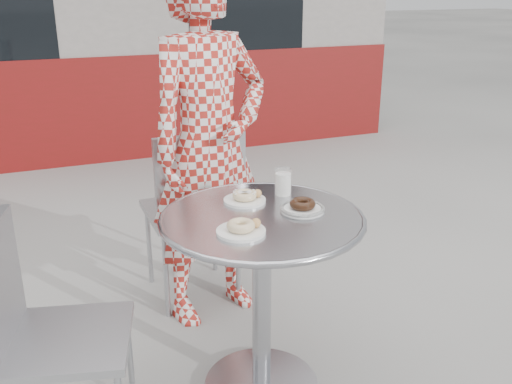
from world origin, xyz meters
name	(u,v)px	position (x,y,z in m)	size (l,w,h in m)	color
bistro_table	(262,262)	(0.05, -0.01, 0.60)	(0.79, 0.79, 0.80)	#B8B9BD
chair_far	(193,245)	(0.01, 0.88, 0.30)	(0.46, 0.46, 0.96)	#A4A6AB
chair_left	(70,383)	(-0.71, -0.03, 0.28)	(0.52, 0.52, 0.90)	#A4A6AB
seated_person	(209,147)	(0.06, 0.70, 0.89)	(0.65, 0.43, 1.78)	#A01F18
plate_far	(245,197)	(0.04, 0.16, 0.82)	(0.17, 0.17, 0.05)	white
plate_near	(242,228)	(-0.08, -0.12, 0.82)	(0.18, 0.18, 0.05)	white
plate_checker	(302,207)	(0.21, -0.01, 0.81)	(0.18, 0.18, 0.05)	white
milk_cup	(283,183)	(0.22, 0.18, 0.85)	(0.07, 0.07, 0.11)	white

